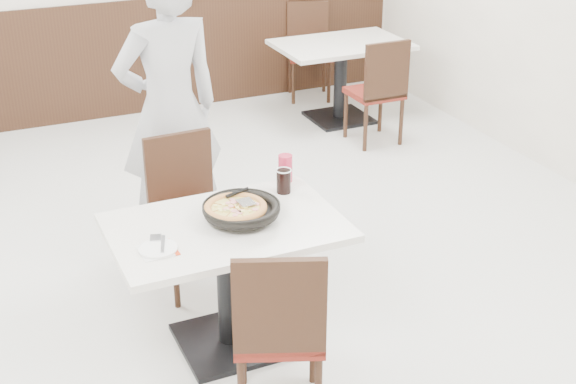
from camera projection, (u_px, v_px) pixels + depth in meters
name	position (u px, v px, depth m)	size (l,w,h in m)	color
floor	(244.00, 293.00, 4.94)	(7.00, 7.00, 0.00)	beige
wainscot_back	(110.00, 61.00, 7.57)	(5.90, 0.03, 1.10)	black
main_table	(228.00, 286.00, 4.31)	(1.20, 0.80, 0.75)	white
chair_near	(279.00, 326.00, 3.80)	(0.42, 0.42, 0.95)	black
chair_far	(192.00, 218.00, 4.82)	(0.42, 0.42, 0.95)	black
trivet	(235.00, 218.00, 4.17)	(0.11, 0.11, 0.04)	black
pizza_pan	(241.00, 212.00, 4.18)	(0.39, 0.39, 0.01)	black
pizza	(236.00, 211.00, 4.15)	(0.30, 0.30, 0.02)	#C28548
pizza_server	(246.00, 202.00, 4.17)	(0.08, 0.10, 0.00)	silver
napkin	(158.00, 250.00, 3.90)	(0.17, 0.17, 0.00)	silver
side_plate	(158.00, 249.00, 3.90)	(0.19, 0.19, 0.01)	white
fork	(163.00, 244.00, 3.92)	(0.02, 0.18, 0.00)	silver
cola_glass	(284.00, 182.00, 4.47)	(0.08, 0.08, 0.13)	black
red_cup	(285.00, 168.00, 4.60)	(0.08, 0.08, 0.16)	#B4203C
diner_person	(169.00, 110.00, 5.08)	(0.71, 0.46, 1.94)	silver
bg_table_right	(340.00, 82.00, 7.57)	(1.20, 0.80, 0.75)	white
bg_chair_right_near	(374.00, 90.00, 7.02)	(0.42, 0.42, 0.95)	black
bg_chair_right_far	(309.00, 53.00, 8.11)	(0.42, 0.42, 0.95)	black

